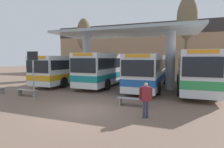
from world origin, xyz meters
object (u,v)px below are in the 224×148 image
object	(u,v)px
waiting_bench_near_pillar	(27,91)
poplar_tree_behind_left	(84,35)
transit_bus_center_bay	(108,68)
pedestrian_waiting	(146,97)
parked_car_street	(93,68)
info_sign_platform	(33,66)
poplar_tree_behind_right	(187,19)
transit_bus_left_bay	(70,68)
waiting_bench_far_platform	(132,100)
transit_bus_right_bay	(150,69)
transit_bus_far_right_bay	(193,69)

from	to	relation	value
waiting_bench_near_pillar	poplar_tree_behind_left	size ratio (longest dim) A/B	0.20
transit_bus_center_bay	waiting_bench_near_pillar	size ratio (longest dim) A/B	6.08
pedestrian_waiting	parked_car_street	size ratio (longest dim) A/B	0.38
waiting_bench_near_pillar	info_sign_platform	xyz separation A→B (m)	(1.38, -0.68, 2.00)
poplar_tree_behind_right	transit_bus_left_bay	bearing A→B (deg)	-147.09
waiting_bench_far_platform	poplar_tree_behind_left	xyz separation A→B (m)	(-10.47, 12.99, 5.89)
transit_bus_right_bay	parked_car_street	xyz separation A→B (m)	(-12.41, 12.74, -0.71)
poplar_tree_behind_left	transit_bus_left_bay	bearing A→B (deg)	-75.76
transit_bus_far_right_bay	waiting_bench_near_pillar	size ratio (longest dim) A/B	6.70
info_sign_platform	waiting_bench_far_platform	bearing A→B (deg)	5.71
transit_bus_right_bay	info_sign_platform	world-z (taller)	info_sign_platform
transit_bus_right_bay	poplar_tree_behind_left	distance (m)	12.82
transit_bus_center_bay	waiting_bench_far_platform	distance (m)	8.89
transit_bus_left_bay	transit_bus_right_bay	bearing A→B (deg)	-179.59
waiting_bench_far_platform	transit_bus_left_bay	bearing A→B (deg)	141.82
waiting_bench_far_platform	poplar_tree_behind_right	distance (m)	17.32
transit_bus_right_bay	poplar_tree_behind_left	world-z (taller)	poplar_tree_behind_left
transit_bus_far_right_bay	info_sign_platform	bearing A→B (deg)	36.74
poplar_tree_behind_left	parked_car_street	world-z (taller)	poplar_tree_behind_left
transit_bus_center_bay	poplar_tree_behind_left	distance (m)	9.22
poplar_tree_behind_right	parked_car_street	bearing A→B (deg)	163.56
parked_car_street	transit_bus_far_right_bay	bearing A→B (deg)	-36.31
transit_bus_left_bay	info_sign_platform	size ratio (longest dim) A/B	3.10
transit_bus_right_bay	poplar_tree_behind_left	bearing A→B (deg)	-28.44
waiting_bench_near_pillar	poplar_tree_behind_left	distance (m)	14.44
transit_bus_far_right_bay	waiting_bench_far_platform	world-z (taller)	transit_bus_far_right_bay
poplar_tree_behind_left	transit_bus_far_right_bay	bearing A→B (deg)	-21.64
pedestrian_waiting	transit_bus_left_bay	bearing A→B (deg)	117.16
waiting_bench_near_pillar	transit_bus_center_bay	bearing A→B (deg)	63.68
transit_bus_right_bay	poplar_tree_behind_right	bearing A→B (deg)	-112.90
transit_bus_right_bay	waiting_bench_far_platform	distance (m)	7.25
info_sign_platform	transit_bus_left_bay	bearing A→B (deg)	105.47
transit_bus_right_bay	transit_bus_far_right_bay	world-z (taller)	transit_bus_far_right_bay
waiting_bench_near_pillar	pedestrian_waiting	distance (m)	9.53
transit_bus_far_right_bay	info_sign_platform	xyz separation A→B (m)	(-10.72, -7.97, 0.44)
transit_bus_right_bay	pedestrian_waiting	world-z (taller)	transit_bus_right_bay
transit_bus_far_right_bay	waiting_bench_near_pillar	world-z (taller)	transit_bus_far_right_bay
transit_bus_left_bay	waiting_bench_far_platform	world-z (taller)	transit_bus_left_bay
parked_car_street	poplar_tree_behind_right	bearing A→B (deg)	-15.12
transit_bus_center_bay	transit_bus_far_right_bay	world-z (taller)	transit_bus_far_right_bay
waiting_bench_near_pillar	info_sign_platform	size ratio (longest dim) A/B	0.52
transit_bus_left_bay	poplar_tree_behind_right	distance (m)	16.15
transit_bus_left_bay	transit_bus_far_right_bay	distance (m)	12.86
transit_bus_center_bay	parked_car_street	world-z (taller)	transit_bus_center_bay
waiting_bench_near_pillar	pedestrian_waiting	size ratio (longest dim) A/B	1.02
transit_bus_right_bay	pedestrian_waiting	distance (m)	9.06
waiting_bench_far_platform	poplar_tree_behind_right	bearing A→B (deg)	76.84
transit_bus_far_right_bay	poplar_tree_behind_left	size ratio (longest dim) A/B	1.34
pedestrian_waiting	transit_bus_center_bay	bearing A→B (deg)	99.47
poplar_tree_behind_left	transit_bus_right_bay	bearing A→B (deg)	-29.28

